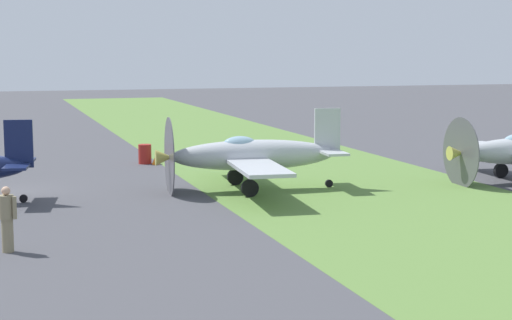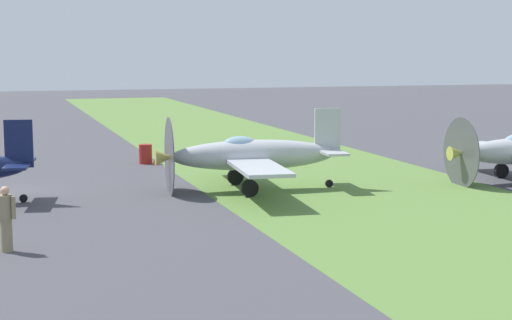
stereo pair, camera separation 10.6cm
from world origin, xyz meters
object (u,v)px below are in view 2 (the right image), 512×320
(airplane_wingman, at_px, (250,155))
(runway_marker_cone, at_px, (156,160))
(fuel_drum, at_px, (146,154))
(ground_crew_chief, at_px, (6,217))

(airplane_wingman, bearing_deg, runway_marker_cone, 19.34)
(fuel_drum, bearing_deg, runway_marker_cone, -131.67)
(runway_marker_cone, bearing_deg, fuel_drum, 48.33)
(airplane_wingman, height_order, runway_marker_cone, airplane_wingman)
(airplane_wingman, distance_m, fuel_drum, 8.84)
(fuel_drum, height_order, runway_marker_cone, fuel_drum)
(ground_crew_chief, relative_size, runway_marker_cone, 3.93)
(runway_marker_cone, bearing_deg, ground_crew_chief, 155.69)
(airplane_wingman, distance_m, ground_crew_chief, 11.33)
(airplane_wingman, height_order, fuel_drum, airplane_wingman)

